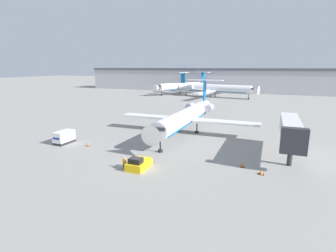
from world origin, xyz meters
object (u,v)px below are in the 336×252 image
(airplane_parked_far_right, at_px, (182,86))
(airplane_main, at_px, (186,116))
(airplane_parked_far_left, at_px, (216,89))
(pushback_tug, at_px, (139,164))
(traffic_cone_right, at_px, (242,165))
(worker_near_tug, at_px, (124,163))
(jet_bridge, at_px, (291,130))
(traffic_cone_left, at_px, (88,144))
(luggage_cart, at_px, (64,137))
(traffic_cone_mid, at_px, (261,172))

(airplane_parked_far_right, bearing_deg, airplane_main, -71.00)
(airplane_parked_far_left, relative_size, airplane_parked_far_right, 1.20)
(pushback_tug, xyz_separation_m, traffic_cone_right, (13.23, 5.64, -0.31))
(worker_near_tug, bearing_deg, airplane_main, 85.04)
(airplane_parked_far_right, bearing_deg, jet_bridge, -61.84)
(airplane_main, bearing_deg, traffic_cone_left, -131.52)
(pushback_tug, height_order, airplane_parked_far_left, airplane_parked_far_left)
(luggage_cart, xyz_separation_m, jet_bridge, (37.65, 6.13, 3.32))
(airplane_main, relative_size, luggage_cart, 8.75)
(luggage_cart, distance_m, traffic_cone_mid, 34.15)
(airplane_main, height_order, airplane_parked_far_left, airplane_parked_far_left)
(traffic_cone_right, relative_size, jet_bridge, 0.05)
(pushback_tug, relative_size, traffic_cone_right, 5.77)
(worker_near_tug, height_order, traffic_cone_mid, worker_near_tug)
(luggage_cart, distance_m, airplane_parked_far_left, 84.80)
(worker_near_tug, height_order, jet_bridge, jet_bridge)
(airplane_parked_far_right, bearing_deg, worker_near_tug, -76.12)
(airplane_parked_far_right, bearing_deg, luggage_cart, -85.32)
(jet_bridge, bearing_deg, airplane_parked_far_left, 108.95)
(luggage_cart, bearing_deg, airplane_parked_far_left, 82.62)
(jet_bridge, bearing_deg, airplane_parked_far_right, 118.16)
(traffic_cone_mid, bearing_deg, traffic_cone_right, 146.30)
(airplane_parked_far_left, bearing_deg, traffic_cone_mid, -74.89)
(luggage_cart, bearing_deg, traffic_cone_left, 1.31)
(worker_near_tug, xyz_separation_m, traffic_cone_left, (-11.47, 6.79, -0.54))
(pushback_tug, xyz_separation_m, traffic_cone_left, (-13.19, 5.90, -0.31))
(traffic_cone_left, bearing_deg, worker_near_tug, -30.62)
(traffic_cone_left, distance_m, airplane_parked_far_right, 91.09)
(pushback_tug, bearing_deg, airplane_parked_far_left, 94.70)
(traffic_cone_right, distance_m, jet_bridge, 9.71)
(traffic_cone_mid, xyz_separation_m, airplane_parked_far_left, (-23.20, 85.92, 3.61))
(traffic_cone_left, relative_size, traffic_cone_mid, 0.97)
(pushback_tug, distance_m, traffic_cone_right, 14.38)
(airplane_parked_far_left, height_order, airplane_parked_far_right, same)
(airplane_main, xyz_separation_m, airplane_parked_far_left, (-7.57, 68.83, 0.25))
(worker_near_tug, distance_m, traffic_cone_right, 16.32)
(traffic_cone_mid, relative_size, airplane_parked_far_right, 0.02)
(airplane_main, relative_size, airplane_parked_far_right, 1.03)
(airplane_main, relative_size, traffic_cone_mid, 47.36)
(airplane_main, height_order, worker_near_tug, airplane_main)
(luggage_cart, height_order, jet_bridge, jet_bridge)
(traffic_cone_right, bearing_deg, traffic_cone_left, 179.42)
(traffic_cone_left, bearing_deg, airplane_main, 48.48)
(airplane_main, relative_size, traffic_cone_left, 49.03)
(jet_bridge, bearing_deg, traffic_cone_mid, -113.96)
(luggage_cart, distance_m, worker_near_tug, 17.86)
(traffic_cone_right, height_order, traffic_cone_mid, traffic_cone_right)
(pushback_tug, bearing_deg, airplane_main, 89.51)
(traffic_cone_left, relative_size, traffic_cone_right, 0.99)
(airplane_parked_far_right, relative_size, jet_bridge, 2.13)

